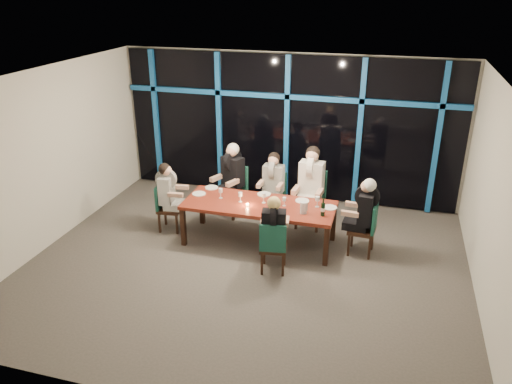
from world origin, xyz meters
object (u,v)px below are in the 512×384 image
chair_far_mid (274,193)px  water_pitcher (304,208)px  chair_end_right (367,226)px  diner_end_right (364,205)px  chair_far_left (235,187)px  diner_far_mid (273,177)px  chair_near_mid (273,245)px  diner_far_right (311,176)px  diner_far_left (231,169)px  chair_far_right (311,195)px  dining_table (259,207)px  diner_near_mid (274,222)px  wine_bottle (323,209)px  diner_end_left (168,187)px  chair_end_left (166,205)px

chair_far_mid → water_pitcher: size_ratio=4.55×
chair_end_right → diner_end_right: diner_end_right is taller
chair_far_left → diner_far_mid: bearing=18.1°
diner_end_right → chair_far_left: bearing=-105.8°
chair_near_mid → diner_far_right: size_ratio=0.86×
chair_near_mid → diner_far_left: (-1.29, 1.85, 0.45)m
chair_far_right → diner_far_mid: 0.79m
chair_far_right → diner_far_mid: bearing=-175.8°
dining_table → diner_end_right: size_ratio=2.88×
dining_table → diner_far_right: diner_far_right is taller
diner_far_left → diner_near_mid: diner_far_left is taller
chair_far_left → diner_near_mid: (1.24, -1.85, 0.29)m
chair_far_mid → diner_far_left: size_ratio=0.95×
dining_table → chair_far_right: bearing=52.3°
dining_table → diner_far_mid: (0.00, 0.97, 0.20)m
chair_far_mid → dining_table: bearing=-87.7°
chair_end_right → wine_bottle: 0.84m
diner_far_right → diner_end_left: 2.59m
diner_near_mid → chair_far_left: bearing=-64.7°
chair_near_mid → diner_end_left: bearing=-31.8°
diner_far_left → wine_bottle: 2.24m
chair_end_right → diner_far_left: size_ratio=0.96×
water_pitcher → dining_table: bearing=159.4°
diner_far_left → diner_end_right: bearing=4.8°
chair_far_mid → diner_near_mid: bearing=-73.6°
diner_end_right → water_pitcher: diner_end_right is taller
chair_near_mid → wine_bottle: wine_bottle is taller
chair_near_mid → water_pitcher: 0.87m
chair_far_right → chair_end_left: chair_far_right is taller
chair_end_right → diner_far_right: size_ratio=0.90×
chair_end_right → diner_end_right: 0.38m
chair_far_mid → wine_bottle: wine_bottle is taller
diner_near_mid → diner_end_left: bearing=-30.2°
diner_near_mid → wine_bottle: size_ratio=2.85×
chair_near_mid → diner_near_mid: 0.36m
chair_far_mid → diner_far_left: (-0.82, -0.09, 0.44)m
chair_far_right → chair_near_mid: (-0.27, -1.85, -0.10)m
diner_far_left → chair_end_right: bearing=5.2°
chair_end_left → diner_end_right: bearing=-95.2°
chair_far_left → diner_far_mid: size_ratio=1.11×
chair_far_mid → chair_end_left: (-1.79, -1.01, -0.02)m
dining_table → diner_near_mid: size_ratio=3.01×
water_pitcher → diner_far_mid: bearing=116.2°
chair_far_left → water_pitcher: size_ratio=4.93×
chair_far_right → diner_far_right: size_ratio=1.03×
diner_far_mid → chair_far_right: bearing=2.2°
chair_far_right → diner_near_mid: 1.82m
chair_end_right → diner_end_left: (-3.54, -0.07, 0.33)m
diner_near_mid → chair_far_mid: bearing=-84.9°
chair_end_left → diner_near_mid: bearing=-117.3°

